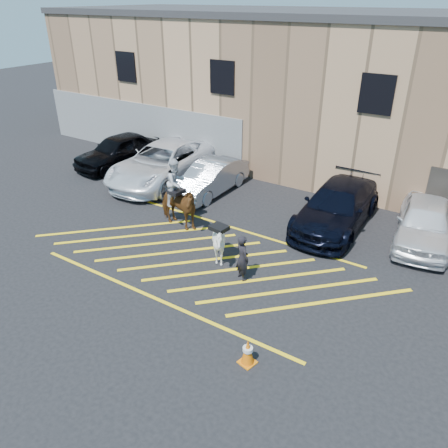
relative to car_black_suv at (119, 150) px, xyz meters
The scene contains 12 objects.
ground 10.25m from the car_black_suv, 28.33° to the right, with size 90.00×90.00×0.00m, color black.
car_black_suv is the anchor object (origin of this frame).
car_white_pickup 3.26m from the car_black_suv, ahead, with size 2.95×6.39×1.78m, color white.
car_silver_sedan 5.96m from the car_black_suv, ahead, with size 1.51×4.34×1.43m, color #999DA7.
car_blue_suv 11.78m from the car_black_suv, ahead, with size 2.24×5.51×1.60m, color black.
car_white_suv 14.85m from the car_black_suv, ahead, with size 1.84×4.58×1.56m, color white.
handler 11.87m from the car_black_suv, 26.88° to the right, with size 0.56×0.37×1.53m, color black.
warehouse 11.82m from the car_black_suv, 38.49° to the left, with size 32.42×10.20×7.30m.
hatching_zone 10.40m from the car_black_suv, 29.79° to the right, with size 12.60×5.12×0.01m.
mounted_bay 7.71m from the car_black_suv, 28.90° to the right, with size 2.16×1.16×2.73m.
saddled_white 10.66m from the car_black_suv, 27.64° to the right, with size 1.34×1.46×1.45m.
traffic_cone 15.08m from the car_black_suv, 33.76° to the right, with size 0.46×0.46×0.73m.
Camera 1 is at (7.30, -10.42, 7.99)m, focal length 35.00 mm.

